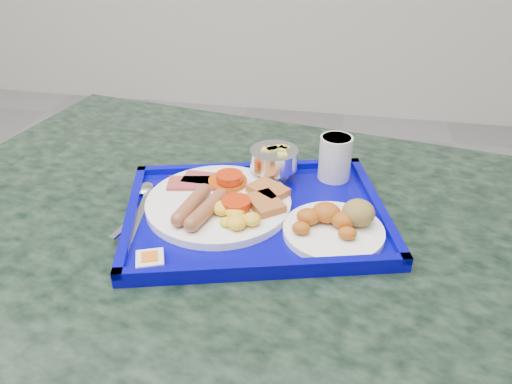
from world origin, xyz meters
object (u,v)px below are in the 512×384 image
tray (256,214)px  juice_cup (335,156)px  table (255,312)px  fruit_bowl (274,159)px  bread_plate (336,224)px  main_plate (222,202)px

tray → juice_cup: 0.20m
table → fruit_bowl: fruit_bowl is taller
bread_plate → fruit_bowl: fruit_bowl is taller
main_plate → bread_plate: (0.20, -0.03, 0.00)m
main_plate → juice_cup: bearing=38.4°
tray → juice_cup: size_ratio=5.98×
main_plate → fruit_bowl: fruit_bowl is taller
tray → fruit_bowl: fruit_bowl is taller
tray → main_plate: 0.06m
tray → main_plate: (-0.06, -0.00, 0.02)m
table → fruit_bowl: bearing=85.3°
main_plate → fruit_bowl: bearing=59.3°
main_plate → fruit_bowl: size_ratio=2.79×
main_plate → fruit_bowl: 0.14m
tray → main_plate: size_ratio=2.01×
juice_cup → bread_plate: bearing=-85.4°
fruit_bowl → table: bearing=-94.7°
fruit_bowl → juice_cup: 0.12m
tray → juice_cup: bearing=49.6°
tray → main_plate: main_plate is taller
tray → juice_cup: juice_cup is taller
bread_plate → table: bearing=171.5°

